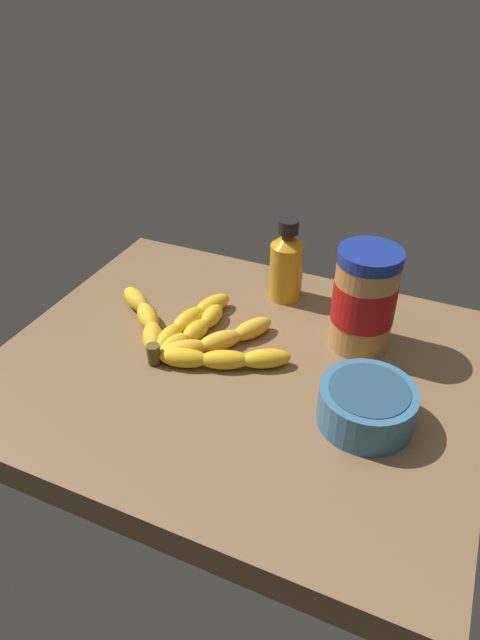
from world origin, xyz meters
TOP-DOWN VIEW (x-y plane):
  - ground_plane at (0.00, 0.00)cm, footprint 70.80×58.13cm
  - banana_bunch at (-8.83, 2.06)cm, footprint 33.88×20.57cm
  - peanut_butter_jar at (15.07, 11.97)cm, footprint 9.45×9.45cm
  - honey_bottle at (0.18, 20.03)cm, footprint 5.69×5.69cm
  - small_bowl at (20.02, -4.30)cm, footprint 12.65×12.65cm

SIDE VIEW (x-z plane):
  - ground_plane at x=0.00cm, z-range -4.84..0.00cm
  - banana_bunch at x=-8.83cm, z-range -0.16..3.14cm
  - small_bowl at x=20.02cm, z-range 0.09..5.69cm
  - honey_bottle at x=0.18cm, z-range -0.70..13.92cm
  - peanut_butter_jar at x=15.07cm, z-range -0.05..16.22cm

